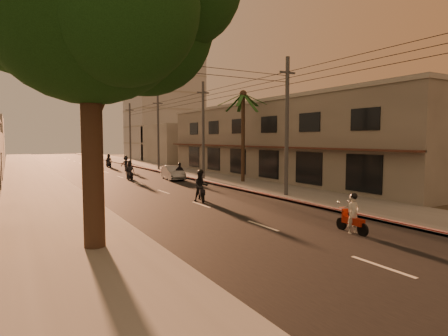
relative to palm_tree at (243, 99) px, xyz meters
The scene contains 17 objects.
ground 19.26m from the palm_tree, 116.57° to the right, with size 160.00×160.00×0.00m, color #383023.
road 11.44m from the palm_tree, 153.43° to the left, with size 10.00×140.00×0.02m, color black.
sidewalk_right 8.16m from the palm_tree, 97.13° to the left, with size 5.00×140.00×0.12m, color slate.
sidewalk_left 17.51m from the palm_tree, 165.53° to the left, with size 5.00×140.00×0.12m, color slate.
curb_stripe 7.69m from the palm_tree, 160.97° to the right, with size 0.20×60.00×0.20m, color red.
shophouse_row 7.19m from the palm_tree, 18.57° to the left, with size 8.80×34.20×7.30m.
distant_tower 41.36m from the palm_tree, 78.69° to the left, with size 12.10×12.10×28.00m.
palm_tree is the anchor object (origin of this frame).
utility_poles 4.43m from the palm_tree, 114.23° to the left, with size 1.20×48.26×9.00m.
filler_right 29.90m from the palm_tree, 78.31° to the left, with size 8.00×14.00×6.00m, color #ABA79A.
scooter_red 18.86m from the palm_tree, 108.45° to the right, with size 0.67×1.68×1.64m.
scooter_mid_a 11.89m from the palm_tree, 137.32° to the right, with size 1.27×1.93×1.95m.
scooter_mid_b 8.70m from the palm_tree, 134.27° to the left, with size 0.92×1.68×1.65m.
scooter_far_a 12.35m from the palm_tree, 137.60° to the left, with size 0.83×1.83×1.80m.
scooter_far_b 18.38m from the palm_tree, 109.20° to the left, with size 1.39×1.87×1.86m.
parked_car 9.36m from the palm_tree, 130.61° to the left, with size 1.84×4.11×1.31m, color gray.
scooter_far_c 25.53m from the palm_tree, 103.81° to the left, with size 0.95×1.82×1.79m.
Camera 1 is at (-9.41, -11.00, 3.78)m, focal length 30.00 mm.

